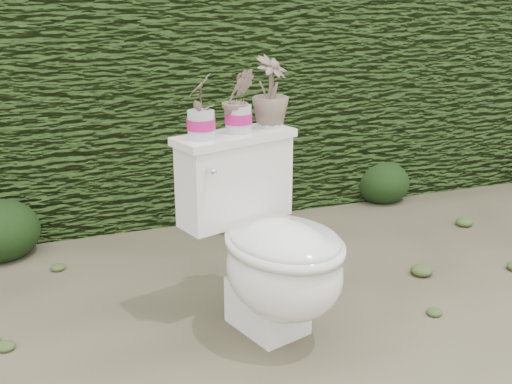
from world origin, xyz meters
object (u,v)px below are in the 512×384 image
object	(u,v)px
toilet	(271,249)
potted_plant_left	(201,108)
potted_plant_center	(238,103)
potted_plant_right	(271,94)

from	to	relation	value
toilet	potted_plant_left	bearing A→B (deg)	122.92
potted_plant_center	potted_plant_right	size ratio (longest dim) A/B	0.87
potted_plant_left	potted_plant_center	distance (m)	0.18
toilet	potted_plant_right	bearing A→B (deg)	52.80
toilet	potted_plant_center	size ratio (longest dim) A/B	3.25
potted_plant_left	potted_plant_right	world-z (taller)	potted_plant_right
potted_plant_center	potted_plant_right	xyz separation A→B (m)	(0.15, 0.05, 0.02)
toilet	potted_plant_left	xyz separation A→B (m)	(-0.22, 0.18, 0.54)
potted_plant_center	potted_plant_right	world-z (taller)	potted_plant_right
toilet	potted_plant_left	size ratio (longest dim) A/B	3.26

